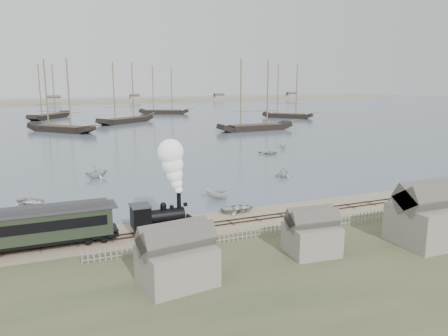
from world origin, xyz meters
name	(u,v)px	position (x,y,z in m)	size (l,w,h in m)	color
ground	(232,216)	(0.00, 0.00, 0.00)	(600.00, 600.00, 0.00)	tan
harbor_water	(83,111)	(0.00, 170.00, 0.03)	(600.00, 336.00, 0.06)	#4E5E70
rail_track	(240,221)	(0.00, -2.00, 0.04)	(120.00, 1.80, 0.16)	#33251C
picket_fence_west	(196,248)	(-6.50, -7.00, 0.00)	(19.00, 0.10, 1.20)	gray
picket_fence_east	(373,222)	(12.50, -7.50, 0.00)	(15.00, 0.10, 1.20)	gray
shed_left	(177,284)	(-10.00, -13.00, 0.00)	(5.00, 4.00, 4.10)	gray
shed_mid	(311,253)	(2.00, -12.00, 0.00)	(4.00, 3.50, 3.60)	gray
shed_right	(427,243)	(13.00, -14.00, 0.00)	(6.00, 5.00, 5.10)	gray
far_spit	(71,103)	(0.00, 250.00, 0.00)	(500.00, 20.00, 1.80)	gray
locomotive	(172,191)	(-7.15, -2.00, 3.96)	(6.86, 2.56, 8.56)	black
passenger_coach	(36,226)	(-19.24, -2.00, 2.09)	(13.58, 2.62, 3.30)	black
beached_dinghy	(239,208)	(1.28, 1.09, 0.41)	(3.94, 2.81, 0.82)	beige
rowboat_0	(32,202)	(-19.78, 12.31, 0.49)	(4.19, 2.99, 0.87)	beige
rowboat_1	(96,172)	(-11.17, 24.41, 0.97)	(3.45, 2.98, 1.82)	beige
rowboat_2	(216,194)	(0.81, 6.56, 0.68)	(3.22, 1.21, 1.24)	beige
rowboat_3	(268,152)	(22.25, 32.92, 0.44)	(3.68, 2.63, 0.76)	beige
rowboat_4	(283,172)	(14.65, 14.26, 0.78)	(2.75, 2.37, 1.45)	beige
rowboat_5	(283,145)	(28.92, 38.59, 0.66)	(3.10, 1.17, 1.20)	beige
schooner_2	(59,95)	(-13.20, 87.83, 10.06)	(21.60, 4.98, 20.00)	black
schooner_3	(125,93)	(7.99, 106.20, 10.06)	(22.40, 5.17, 20.00)	black
schooner_4	(256,95)	(38.14, 70.05, 10.06)	(22.67, 5.23, 20.00)	black
schooner_5	(288,91)	(67.50, 101.53, 10.06)	(18.75, 4.33, 20.00)	black
schooner_7	(48,91)	(-15.07, 133.59, 10.06)	(22.14, 5.11, 20.00)	black
schooner_8	(163,90)	(29.63, 138.17, 10.06)	(20.42, 4.71, 20.00)	black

